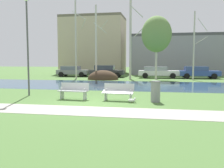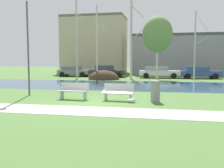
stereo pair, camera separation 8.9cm
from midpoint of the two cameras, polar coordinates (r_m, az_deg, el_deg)
ground_plane at (r=22.15m, az=2.24°, el=-0.08°), size 120.00×120.00×0.00m
paved_path_strip at (r=10.67m, az=-7.56°, el=-5.89°), size 60.00×1.96×0.01m
river_band at (r=21.50m, az=1.97°, el=-0.24°), size 80.00×8.41×0.01m
soil_mound at (r=27.80m, az=-1.77°, el=1.00°), size 3.40×2.47×2.05m
bench_left at (r=13.77m, az=-8.40°, el=-1.42°), size 1.63×0.67×0.87m
bench_right at (r=13.17m, az=1.60°, el=-1.66°), size 1.63×0.66×0.87m
trash_bin at (r=12.84m, az=9.87°, el=-1.59°), size 0.49×0.49×1.05m
seagull at (r=12.50m, az=4.67°, el=-3.63°), size 0.43×0.16×0.26m
streetlamp at (r=15.87m, az=-18.21°, el=11.34°), size 0.32×0.32×5.77m
birch_far_left at (r=29.37m, az=-7.76°, el=10.59°), size 1.35×2.46×9.47m
birch_left at (r=28.96m, az=-3.23°, el=9.49°), size 1.49×2.67×8.22m
birch_center_left at (r=28.50m, az=4.50°, el=10.63°), size 1.52×2.74×9.32m
birch_center at (r=28.44m, az=10.21°, el=10.89°), size 3.24×3.24×6.85m
birch_center_right at (r=28.22m, az=18.22°, el=8.25°), size 1.39×2.59×7.15m
parked_van_nearest_grey at (r=33.45m, az=-8.50°, el=2.91°), size 4.12×2.18×1.35m
parked_sedan_second_dark at (r=31.82m, az=-0.95°, el=2.94°), size 4.21×2.22×1.48m
parked_hatch_third_white at (r=30.92m, az=10.50°, el=2.70°), size 4.85×2.25×1.35m
parked_wagon_fourth_blue at (r=31.16m, az=18.98°, el=2.55°), size 4.55×2.24×1.40m
building_beige_block at (r=43.15m, az=-3.81°, el=8.68°), size 10.11×6.32×9.30m
building_grey_warehouse at (r=40.40m, az=15.90°, el=6.30°), size 15.14×7.45×5.88m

